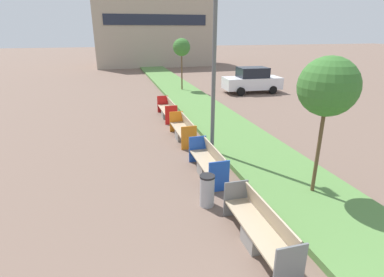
{
  "coord_description": "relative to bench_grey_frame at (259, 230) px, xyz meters",
  "views": [
    {
      "loc": [
        -1.84,
        -1.05,
        4.4
      ],
      "look_at": [
        0.9,
        9.07,
        0.6
      ],
      "focal_mm": 28.0,
      "sensor_mm": 36.0,
      "label": 1
    }
  ],
  "objects": [
    {
      "name": "planter_grass_strip",
      "position": [
        2.26,
        8.28,
        -0.29
      ],
      "size": [
        2.8,
        120.0,
        0.18
      ],
      "color": "#568442",
      "rests_on": "ground"
    },
    {
      "name": "building_backdrop",
      "position": [
        3.06,
        36.84,
        4.69
      ],
      "size": [
        14.48,
        7.89,
        10.14
      ],
      "color": "tan",
      "rests_on": "ground"
    },
    {
      "name": "bench_grey_frame",
      "position": [
        0.0,
        0.0,
        0.0
      ],
      "size": [
        0.65,
        2.45,
        0.94
      ],
      "color": "gray",
      "rests_on": "ground"
    },
    {
      "name": "bench_blue_frame",
      "position": [
        -0.0,
        3.51,
        -0.01
      ],
      "size": [
        0.65,
        2.23,
        0.94
      ],
      "color": "gray",
      "rests_on": "ground"
    },
    {
      "name": "bench_orange_frame",
      "position": [
        -0.0,
        6.95,
        -0.0
      ],
      "size": [
        0.65,
        2.33,
        0.94
      ],
      "color": "gray",
      "rests_on": "ground"
    },
    {
      "name": "bench_red_frame",
      "position": [
        0.0,
        10.47,
        0.0
      ],
      "size": [
        0.65,
        2.48,
        0.94
      ],
      "color": "gray",
      "rests_on": "ground"
    },
    {
      "name": "litter_bin",
      "position": [
        -0.59,
        1.81,
        0.06
      ],
      "size": [
        0.4,
        0.4,
        0.87
      ],
      "color": "#9EA0A5",
      "rests_on": "ground"
    },
    {
      "name": "street_lamp_post",
      "position": [
        0.61,
        4.93,
        3.65
      ],
      "size": [
        0.24,
        0.44,
        7.3
      ],
      "color": "#56595B",
      "rests_on": "ground"
    },
    {
      "name": "sapling_tree_near",
      "position": [
        2.4,
        1.48,
        2.7
      ],
      "size": [
        1.5,
        1.5,
        3.84
      ],
      "color": "brown",
      "rests_on": "ground"
    },
    {
      "name": "sapling_tree_far",
      "position": [
        2.4,
        17.27,
        2.85
      ],
      "size": [
        1.26,
        1.26,
        3.88
      ],
      "color": "brown",
      "rests_on": "ground"
    },
    {
      "name": "parked_car_distant",
      "position": [
        7.35,
        15.59,
        0.54
      ],
      "size": [
        4.28,
        2.0,
        1.86
      ],
      "rotation": [
        0.0,
        0.0,
        -0.05
      ],
      "color": "silver",
      "rests_on": "ground"
    }
  ]
}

